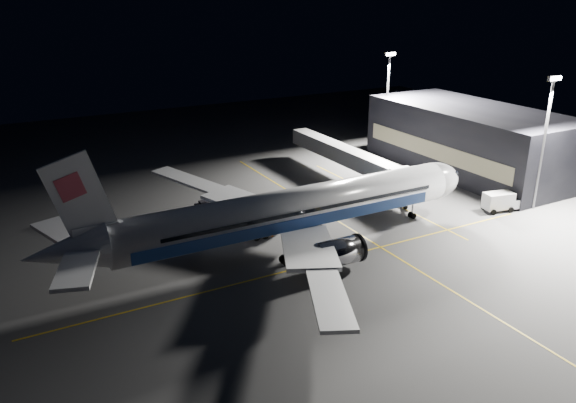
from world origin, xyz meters
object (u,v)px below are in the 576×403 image
(floodlight_mast_north, at_px, (387,94))
(baggage_tug, at_px, (203,206))
(floodlight_mast_south, at_px, (545,132))
(safety_cone_a, at_px, (265,233))
(safety_cone_c, at_px, (245,212))
(airliner, at_px, (286,211))
(safety_cone_b, at_px, (272,234))
(jet_bridge, at_px, (353,158))
(service_truck, at_px, (501,201))

(floodlight_mast_north, distance_m, baggage_tug, 49.64)
(floodlight_mast_south, xyz_separation_m, safety_cone_a, (-41.85, 10.94, -12.05))
(baggage_tug, bearing_deg, safety_cone_c, -45.06)
(baggage_tug, bearing_deg, airliner, -78.71)
(baggage_tug, height_order, safety_cone_b, baggage_tug)
(jet_bridge, xyz_separation_m, floodlight_mast_south, (18.00, -24.07, 7.79))
(floodlight_mast_north, xyz_separation_m, floodlight_mast_south, (0.00, -38.00, 0.00))
(service_truck, relative_size, safety_cone_b, 11.93)
(jet_bridge, xyz_separation_m, safety_cone_c, (-23.03, -4.49, -4.27))
(airliner, height_order, service_truck, airliner)
(floodlight_mast_north, bearing_deg, safety_cone_c, -155.82)
(safety_cone_a, bearing_deg, floodlight_mast_south, -14.66)
(safety_cone_b, bearing_deg, safety_cone_a, 134.50)
(baggage_tug, bearing_deg, jet_bridge, -4.38)
(floodlight_mast_south, bearing_deg, floodlight_mast_north, 90.00)
(floodlight_mast_north, distance_m, floodlight_mast_south, 38.00)
(jet_bridge, height_order, floodlight_mast_north, floodlight_mast_north)
(airliner, xyz_separation_m, service_truck, (35.64, -4.28, -3.54))
(floodlight_mast_north, distance_m, safety_cone_c, 46.56)
(jet_bridge, height_order, baggage_tug, jet_bridge)
(safety_cone_a, bearing_deg, safety_cone_b, -45.50)
(jet_bridge, bearing_deg, baggage_tug, -179.82)
(service_truck, bearing_deg, baggage_tug, 162.18)
(floodlight_mast_north, bearing_deg, baggage_tug, -163.11)
(service_truck, bearing_deg, safety_cone_a, 176.62)
(jet_bridge, xyz_separation_m, floodlight_mast_north, (18.00, 13.93, 7.79))
(service_truck, relative_size, safety_cone_c, 9.91)
(floodlight_mast_south, distance_m, safety_cone_a, 44.90)
(jet_bridge, height_order, safety_cone_b, jet_bridge)
(safety_cone_a, bearing_deg, floodlight_mast_north, 32.88)
(airliner, xyz_separation_m, floodlight_mast_north, (41.08, 31.99, 7.21))
(safety_cone_c, bearing_deg, baggage_tug, 139.50)
(floodlight_mast_north, bearing_deg, jet_bridge, -142.26)
(service_truck, xyz_separation_m, safety_cone_b, (-35.67, 8.45, -1.36))
(service_truck, height_order, baggage_tug, service_truck)
(floodlight_mast_south, distance_m, baggage_tug, 53.31)
(safety_cone_b, bearing_deg, jet_bridge, 31.01)
(floodlight_mast_south, height_order, safety_cone_b, floodlight_mast_south)
(baggage_tug, distance_m, safety_cone_c, 6.79)
(floodlight_mast_north, height_order, safety_cone_b, floodlight_mast_north)
(airliner, relative_size, service_truck, 9.82)
(airliner, xyz_separation_m, safety_cone_b, (-0.02, 4.17, -4.90))
(safety_cone_c, bearing_deg, floodlight_mast_south, -25.51)
(airliner, height_order, jet_bridge, airliner)
(service_truck, bearing_deg, safety_cone_b, 177.48)
(safety_cone_a, bearing_deg, service_truck, -14.20)
(floodlight_mast_north, bearing_deg, floodlight_mast_south, -90.00)
(safety_cone_b, bearing_deg, floodlight_mast_south, -13.91)
(floodlight_mast_north, height_order, safety_cone_c, floodlight_mast_north)
(baggage_tug, xyz_separation_m, safety_cone_a, (4.33, -13.04, -0.44))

